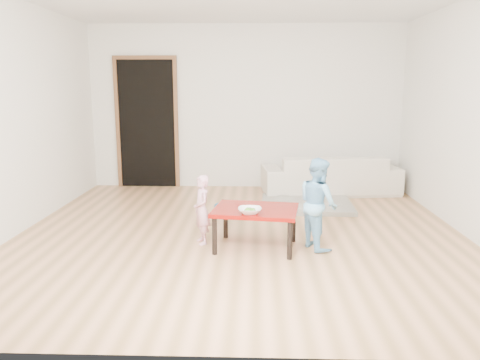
{
  "coord_description": "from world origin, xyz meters",
  "views": [
    {
      "loc": [
        0.16,
        -5.1,
        1.64
      ],
      "look_at": [
        0.0,
        -0.2,
        0.65
      ],
      "focal_mm": 35.0,
      "sensor_mm": 36.0,
      "label": 1
    }
  ],
  "objects_px": {
    "red_table": "(256,228)",
    "basin": "(230,210)",
    "child_pink": "(202,210)",
    "bowl": "(250,211)",
    "sofa": "(330,174)",
    "child_blue": "(318,203)"
  },
  "relations": [
    {
      "from": "red_table",
      "to": "child_pink",
      "type": "height_order",
      "value": "child_pink"
    },
    {
      "from": "basin",
      "to": "sofa",
      "type": "bearing_deg",
      "value": 41.66
    },
    {
      "from": "red_table",
      "to": "bowl",
      "type": "height_order",
      "value": "bowl"
    },
    {
      "from": "sofa",
      "to": "basin",
      "type": "relative_size",
      "value": 4.96
    },
    {
      "from": "sofa",
      "to": "child_blue",
      "type": "bearing_deg",
      "value": 72.11
    },
    {
      "from": "basin",
      "to": "red_table",
      "type": "bearing_deg",
      "value": -75.23
    },
    {
      "from": "sofa",
      "to": "red_table",
      "type": "bearing_deg",
      "value": 59.47
    },
    {
      "from": "bowl",
      "to": "basin",
      "type": "height_order",
      "value": "bowl"
    },
    {
      "from": "child_blue",
      "to": "basin",
      "type": "xyz_separation_m",
      "value": [
        -0.96,
        1.21,
        -0.4
      ]
    },
    {
      "from": "bowl",
      "to": "child_blue",
      "type": "relative_size",
      "value": 0.24
    },
    {
      "from": "bowl",
      "to": "basin",
      "type": "distance_m",
      "value": 1.51
    },
    {
      "from": "bowl",
      "to": "child_pink",
      "type": "distance_m",
      "value": 0.61
    },
    {
      "from": "child_pink",
      "to": "child_blue",
      "type": "bearing_deg",
      "value": 63.79
    },
    {
      "from": "red_table",
      "to": "child_blue",
      "type": "height_order",
      "value": "child_blue"
    },
    {
      "from": "bowl",
      "to": "child_pink",
      "type": "bearing_deg",
      "value": 147.46
    },
    {
      "from": "bowl",
      "to": "child_pink",
      "type": "height_order",
      "value": "child_pink"
    },
    {
      "from": "red_table",
      "to": "basin",
      "type": "xyz_separation_m",
      "value": [
        -0.33,
        1.24,
        -0.14
      ]
    },
    {
      "from": "red_table",
      "to": "basin",
      "type": "distance_m",
      "value": 1.29
    },
    {
      "from": "child_pink",
      "to": "child_blue",
      "type": "relative_size",
      "value": 0.78
    },
    {
      "from": "bowl",
      "to": "child_blue",
      "type": "bearing_deg",
      "value": 18.46
    },
    {
      "from": "red_table",
      "to": "basin",
      "type": "height_order",
      "value": "red_table"
    },
    {
      "from": "child_pink",
      "to": "basin",
      "type": "height_order",
      "value": "child_pink"
    }
  ]
}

